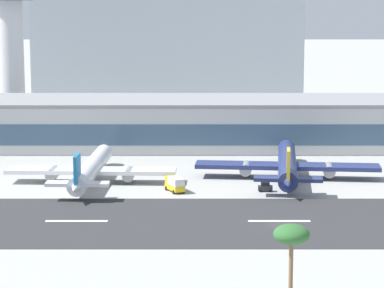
{
  "coord_description": "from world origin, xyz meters",
  "views": [
    {
      "loc": [
        -16.65,
        -161.81,
        43.15
      ],
      "look_at": [
        -16.55,
        45.52,
        7.98
      ],
      "focal_mm": 82.67,
      "sensor_mm": 36.0,
      "label": 1
    }
  ],
  "objects_px": {
    "terminal_building": "(192,123)",
    "airliner_blue_tail_gate_1": "(90,170)",
    "service_baggage_tug_1": "(265,187)",
    "control_tower": "(10,41)",
    "palm_tree_1": "(291,237)",
    "distant_hotel_block": "(168,44)",
    "airliner_gold_tail_gate_2": "(287,165)",
    "service_box_truck_0": "(174,184)"
  },
  "relations": [
    {
      "from": "service_baggage_tug_1",
      "to": "palm_tree_1",
      "type": "relative_size",
      "value": 0.25
    },
    {
      "from": "terminal_building",
      "to": "airliner_blue_tail_gate_1",
      "type": "distance_m",
      "value": 55.5
    },
    {
      "from": "terminal_building",
      "to": "service_baggage_tug_1",
      "type": "xyz_separation_m",
      "value": [
        16.22,
        -58.6,
        -5.87
      ]
    },
    {
      "from": "airliner_blue_tail_gate_1",
      "to": "service_baggage_tug_1",
      "type": "relative_size",
      "value": 14.48
    },
    {
      "from": "palm_tree_1",
      "to": "service_baggage_tug_1",
      "type": "bearing_deg",
      "value": 87.77
    },
    {
      "from": "control_tower",
      "to": "airliner_gold_tail_gate_2",
      "type": "bearing_deg",
      "value": -43.86
    },
    {
      "from": "control_tower",
      "to": "service_box_truck_0",
      "type": "relative_size",
      "value": 7.27
    },
    {
      "from": "terminal_building",
      "to": "airliner_gold_tail_gate_2",
      "type": "bearing_deg",
      "value": -63.59
    },
    {
      "from": "airliner_gold_tail_gate_2",
      "to": "service_baggage_tug_1",
      "type": "distance_m",
      "value": 14.89
    },
    {
      "from": "distant_hotel_block",
      "to": "airliner_gold_tail_gate_2",
      "type": "distance_m",
      "value": 144.87
    },
    {
      "from": "service_baggage_tug_1",
      "to": "airliner_blue_tail_gate_1",
      "type": "bearing_deg",
      "value": 170.49
    },
    {
      "from": "control_tower",
      "to": "palm_tree_1",
      "type": "xyz_separation_m",
      "value": [
        70.77,
        -168.08,
        -17.2
      ]
    },
    {
      "from": "distant_hotel_block",
      "to": "airliner_gold_tail_gate_2",
      "type": "height_order",
      "value": "distant_hotel_block"
    },
    {
      "from": "control_tower",
      "to": "airliner_blue_tail_gate_1",
      "type": "relative_size",
      "value": 0.99
    },
    {
      "from": "airliner_blue_tail_gate_1",
      "to": "airliner_gold_tail_gate_2",
      "type": "xyz_separation_m",
      "value": [
        46.02,
        4.83,
        0.15
      ]
    },
    {
      "from": "control_tower",
      "to": "airliner_gold_tail_gate_2",
      "type": "relative_size",
      "value": 0.95
    },
    {
      "from": "airliner_gold_tail_gate_2",
      "to": "palm_tree_1",
      "type": "distance_m",
      "value": 91.96
    },
    {
      "from": "distant_hotel_block",
      "to": "service_baggage_tug_1",
      "type": "distance_m",
      "value": 156.93
    },
    {
      "from": "airliner_gold_tail_gate_2",
      "to": "service_baggage_tug_1",
      "type": "bearing_deg",
      "value": 160.37
    },
    {
      "from": "terminal_building",
      "to": "service_box_truck_0",
      "type": "xyz_separation_m",
      "value": [
        -3.84,
        -58.78,
        -5.13
      ]
    },
    {
      "from": "control_tower",
      "to": "palm_tree_1",
      "type": "height_order",
      "value": "control_tower"
    },
    {
      "from": "control_tower",
      "to": "service_box_truck_0",
      "type": "xyz_separation_m",
      "value": [
        53.73,
        -90.45,
        -26.79
      ]
    },
    {
      "from": "terminal_building",
      "to": "distant_hotel_block",
      "type": "xyz_separation_m",
      "value": [
        -9.31,
        94.51,
        17.18
      ]
    },
    {
      "from": "control_tower",
      "to": "palm_tree_1",
      "type": "bearing_deg",
      "value": -67.17
    },
    {
      "from": "airliner_blue_tail_gate_1",
      "to": "service_baggage_tug_1",
      "type": "distance_m",
      "value": 40.7
    },
    {
      "from": "airliner_blue_tail_gate_1",
      "to": "airliner_gold_tail_gate_2",
      "type": "distance_m",
      "value": 46.28
    },
    {
      "from": "terminal_building",
      "to": "airliner_blue_tail_gate_1",
      "type": "xyz_separation_m",
      "value": [
        -23.53,
        -50.12,
        -3.77
      ]
    },
    {
      "from": "airliner_gold_tail_gate_2",
      "to": "service_baggage_tug_1",
      "type": "xyz_separation_m",
      "value": [
        -6.27,
        -13.32,
        -2.25
      ]
    },
    {
      "from": "terminal_building",
      "to": "distant_hotel_block",
      "type": "distance_m",
      "value": 96.51
    },
    {
      "from": "distant_hotel_block",
      "to": "service_box_truck_0",
      "type": "distance_m",
      "value": 155.0
    },
    {
      "from": "control_tower",
      "to": "service_baggage_tug_1",
      "type": "height_order",
      "value": "control_tower"
    },
    {
      "from": "control_tower",
      "to": "airliner_blue_tail_gate_1",
      "type": "xyz_separation_m",
      "value": [
        34.04,
        -81.78,
        -25.43
      ]
    },
    {
      "from": "palm_tree_1",
      "to": "airliner_gold_tail_gate_2",
      "type": "bearing_deg",
      "value": 84.18
    },
    {
      "from": "service_baggage_tug_1",
      "to": "distant_hotel_block",
      "type": "bearing_deg",
      "value": 102.01
    },
    {
      "from": "palm_tree_1",
      "to": "distant_hotel_block",
      "type": "bearing_deg",
      "value": 95.57
    },
    {
      "from": "terminal_building",
      "to": "service_box_truck_0",
      "type": "height_order",
      "value": "terminal_building"
    },
    {
      "from": "terminal_building",
      "to": "airliner_gold_tail_gate_2",
      "type": "xyz_separation_m",
      "value": [
        22.49,
        -45.29,
        -3.62
      ]
    },
    {
      "from": "service_baggage_tug_1",
      "to": "terminal_building",
      "type": "bearing_deg",
      "value": 108.01
    },
    {
      "from": "service_baggage_tug_1",
      "to": "palm_tree_1",
      "type": "distance_m",
      "value": 78.55
    },
    {
      "from": "control_tower",
      "to": "service_box_truck_0",
      "type": "bearing_deg",
      "value": -59.29
    },
    {
      "from": "distant_hotel_block",
      "to": "airliner_blue_tail_gate_1",
      "type": "distance_m",
      "value": 146.83
    },
    {
      "from": "distant_hotel_block",
      "to": "palm_tree_1",
      "type": "distance_m",
      "value": 232.36
    }
  ]
}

